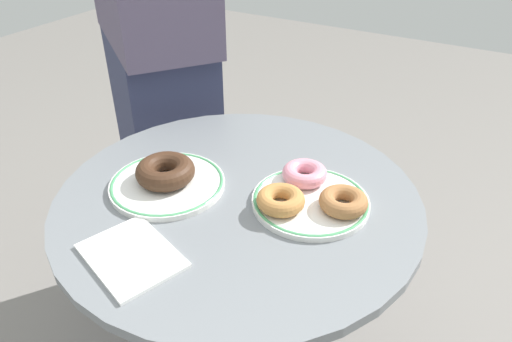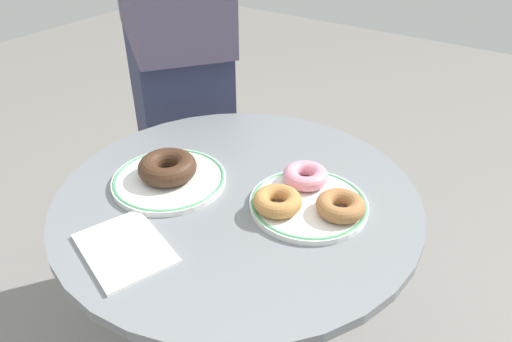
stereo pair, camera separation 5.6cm
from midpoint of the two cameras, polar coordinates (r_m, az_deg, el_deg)
The scene contains 9 objects.
cafe_table at distance 1.00m, azimuth -3.54°, elevation -14.76°, with size 0.64×0.64×0.75m.
plate_left at distance 0.87m, azimuth -12.45°, elevation -1.53°, with size 0.21×0.21×0.01m.
plate_right at distance 0.81m, azimuth 4.58°, elevation -3.65°, with size 0.20×0.20×0.01m.
donut_chocolate at distance 0.86m, azimuth -12.71°, elevation -0.06°, with size 0.11×0.11×0.04m, color #422819.
donut_cinnamon at distance 0.78m, azimuth 8.43°, elevation -3.69°, with size 0.08×0.08×0.03m, color #A36B3D.
donut_pink_frosted at distance 0.84m, azimuth 3.97°, elevation -0.34°, with size 0.08×0.08×0.03m, color pink.
donut_old_fashioned at distance 0.78m, azimuth 0.91°, elevation -3.54°, with size 0.08×0.08×0.03m, color #BC7F42.
paper_napkin at distance 0.74m, azimuth -16.92°, elevation -9.78°, with size 0.15×0.11×0.01m, color white.
person_figure at distance 1.29m, azimuth -12.89°, elevation 12.15°, with size 0.48×0.43×1.62m.
Camera 1 is at (0.36, -0.57, 1.24)m, focal length 33.26 mm.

